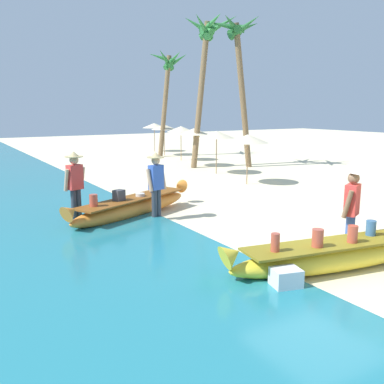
% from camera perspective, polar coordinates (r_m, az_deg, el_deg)
% --- Properties ---
extents(ground_plane, '(80.00, 80.00, 0.00)m').
position_cam_1_polar(ground_plane, '(9.57, 16.59, -6.95)').
color(ground_plane, beige).
extents(boat_yellow_foreground, '(4.63, 1.46, 0.84)m').
position_cam_1_polar(boat_yellow_foreground, '(8.25, 18.71, -7.81)').
color(boat_yellow_foreground, yellow).
rests_on(boat_yellow_foreground, ground).
extents(boat_orange_midground, '(4.34, 2.37, 0.84)m').
position_cam_1_polar(boat_orange_midground, '(11.61, -7.85, -1.91)').
color(boat_orange_midground, orange).
rests_on(boat_orange_midground, ground).
extents(person_vendor_hatted, '(0.58, 0.44, 1.78)m').
position_cam_1_polar(person_vendor_hatted, '(11.13, -4.79, 1.40)').
color(person_vendor_hatted, '#333842').
rests_on(person_vendor_hatted, ground).
extents(person_tourist_customer, '(0.58, 0.41, 1.67)m').
position_cam_1_polar(person_tourist_customer, '(8.92, 20.36, -2.19)').
color(person_tourist_customer, '#3D5BA8').
rests_on(person_tourist_customer, ground).
extents(person_vendor_assistant, '(0.59, 0.44, 1.84)m').
position_cam_1_polar(person_vendor_assistant, '(11.08, -15.24, 1.22)').
color(person_vendor_assistant, '#333842').
rests_on(person_vendor_assistant, ground).
extents(parasol_row_0, '(1.60, 1.60, 1.91)m').
position_cam_1_polar(parasol_row_0, '(16.58, 7.41, 7.02)').
color(parasol_row_0, '#8E6B47').
rests_on(parasol_row_0, ground).
extents(parasol_row_1, '(1.60, 1.60, 1.91)m').
position_cam_1_polar(parasol_row_1, '(19.16, 3.28, 7.62)').
color(parasol_row_1, '#8E6B47').
rests_on(parasol_row_1, ground).
extents(parasol_row_2, '(1.60, 1.60, 1.91)m').
position_cam_1_polar(parasol_row_2, '(21.59, 0.24, 8.02)').
color(parasol_row_2, '#8E6B47').
rests_on(parasol_row_2, ground).
extents(parasol_row_3, '(1.60, 1.60, 1.91)m').
position_cam_1_polar(parasol_row_3, '(24.13, -1.47, 8.34)').
color(parasol_row_3, '#8E6B47').
rests_on(parasol_row_3, ground).
extents(parasol_row_4, '(1.60, 1.60, 1.91)m').
position_cam_1_polar(parasol_row_4, '(26.85, -3.72, 8.59)').
color(parasol_row_4, '#8E6B47').
rests_on(parasol_row_4, ground).
extents(parasol_row_5, '(1.60, 1.60, 1.91)m').
position_cam_1_polar(parasol_row_5, '(29.28, -5.02, 8.77)').
color(parasol_row_5, '#8E6B47').
rests_on(parasol_row_5, ground).
extents(palm_tree_tall_inland, '(2.55, 2.51, 6.27)m').
position_cam_1_polar(palm_tree_tall_inland, '(26.45, -3.26, 15.35)').
color(palm_tree_tall_inland, brown).
rests_on(palm_tree_tall_inland, ground).
extents(palm_tree_leaning_seaward, '(2.56, 2.83, 7.25)m').
position_cam_1_polar(palm_tree_leaning_seaward, '(21.60, 1.95, 18.96)').
color(palm_tree_leaning_seaward, brown).
rests_on(palm_tree_leaning_seaward, ground).
extents(palm_tree_mid_cluster, '(2.76, 2.66, 7.07)m').
position_cam_1_polar(palm_tree_mid_cluster, '(21.27, 6.09, 18.29)').
color(palm_tree_mid_cluster, brown).
rests_on(palm_tree_mid_cluster, ground).
extents(cooler_box, '(0.52, 0.47, 0.39)m').
position_cam_1_polar(cooler_box, '(7.13, 12.32, -11.37)').
color(cooler_box, silver).
rests_on(cooler_box, ground).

